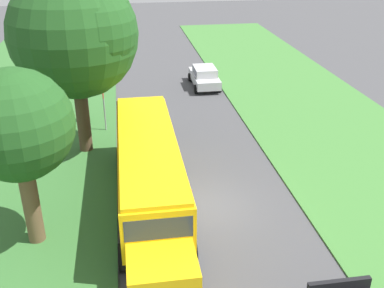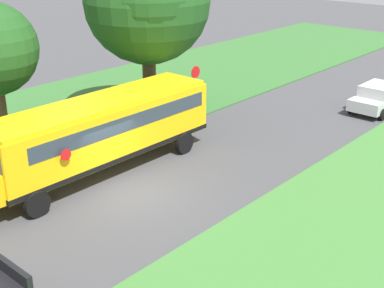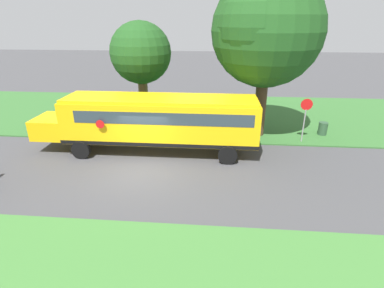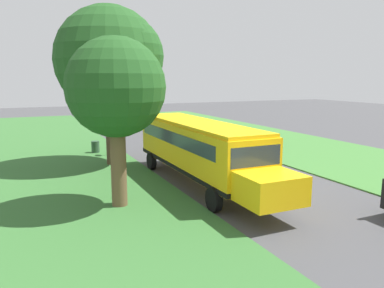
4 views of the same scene
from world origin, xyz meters
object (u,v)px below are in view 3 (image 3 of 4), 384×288
(oak_tree_roadside_mid, at_px, (265,30))
(stop_sign, at_px, (305,115))
(trash_bin, at_px, (323,129))
(oak_tree_beside_bus, at_px, (141,53))
(school_bus, at_px, (156,119))

(oak_tree_roadside_mid, xyz_separation_m, stop_sign, (0.81, 2.68, -4.69))
(oak_tree_roadside_mid, distance_m, trash_bin, 7.39)
(trash_bin, bearing_deg, stop_sign, -50.85)
(oak_tree_beside_bus, xyz_separation_m, trash_bin, (1.30, 11.94, -4.51))
(oak_tree_roadside_mid, bearing_deg, school_bus, -63.96)
(oak_tree_roadside_mid, bearing_deg, trash_bin, 96.81)
(oak_tree_roadside_mid, distance_m, stop_sign, 5.47)
(stop_sign, bearing_deg, oak_tree_roadside_mid, -106.82)
(oak_tree_beside_bus, relative_size, oak_tree_roadside_mid, 0.73)
(trash_bin, bearing_deg, school_bus, -71.61)
(school_bus, xyz_separation_m, trash_bin, (-3.39, 10.18, -1.47))
(stop_sign, bearing_deg, oak_tree_beside_bus, -104.28)
(school_bus, bearing_deg, trash_bin, 108.39)
(school_bus, bearing_deg, stop_sign, 103.54)
(oak_tree_roadside_mid, relative_size, trash_bin, 10.65)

